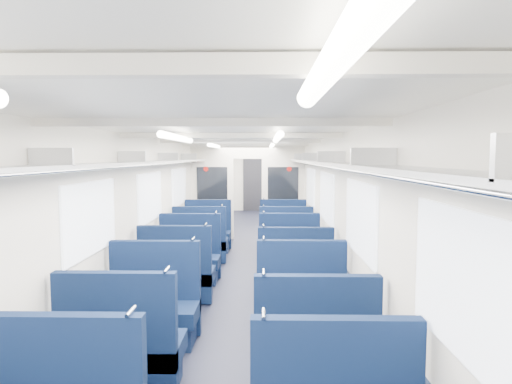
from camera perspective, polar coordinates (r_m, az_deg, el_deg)
floor at (r=7.53m, az=-2.07°, el=-11.09°), size 2.80×18.00×0.01m
ceiling at (r=7.25m, az=-2.13°, el=7.07°), size 2.80×18.00×0.01m
wall_left at (r=7.51m, az=-12.84°, el=-2.10°), size 0.02×18.00×2.35m
dado_left at (r=7.64m, az=-12.62°, el=-8.26°), size 0.03×17.90×0.70m
wall_right at (r=7.36m, az=8.86°, el=-2.18°), size 0.02×18.00×2.35m
dado_right at (r=7.50m, az=8.66°, el=-8.45°), size 0.03×17.90×0.70m
wall_far at (r=16.26m, az=-0.37°, el=1.64°), size 2.80×0.02×2.35m
luggage_rack_left at (r=7.41m, az=-11.55°, el=4.02°), size 0.36×17.40×0.18m
luggage_rack_right at (r=7.28m, az=7.48°, el=4.06°), size 0.36×17.40×0.18m
windows at (r=6.82m, az=-2.32°, el=-0.60°), size 2.78×15.60×0.75m
ceiling_fittings at (r=6.99m, az=-2.25°, el=6.66°), size 2.70×16.06×0.11m
end_door at (r=16.22m, az=-0.38°, el=1.01°), size 0.75×0.06×2.00m
bulkhead at (r=10.61m, az=-1.12°, el=0.29°), size 2.80×0.10×2.35m
seat_8 at (r=4.14m, az=-17.38°, el=-19.78°), size 1.02×0.56×1.14m
seat_9 at (r=3.92m, az=7.78°, el=-21.08°), size 1.02×0.56×1.14m
seat_10 at (r=5.06m, az=-13.56°, el=-15.09°), size 1.02×0.56×1.14m
seat_11 at (r=4.98m, az=6.17°, el=-15.30°), size 1.02×0.56×1.14m
seat_12 at (r=6.30m, az=-10.45°, el=-11.04°), size 1.02×0.56×1.14m
seat_13 at (r=6.09m, az=5.17°, el=-11.53°), size 1.02×0.56×1.14m
seat_14 at (r=7.22m, az=-8.90°, el=-8.97°), size 1.02×0.56×1.14m
seat_15 at (r=7.20m, az=4.50°, el=-8.96°), size 1.02×0.56×1.14m
seat_16 at (r=8.46m, az=-7.39°, el=-6.92°), size 1.02×0.56×1.14m
seat_17 at (r=8.40m, az=3.99°, el=-6.98°), size 1.02×0.56×1.14m
seat_18 at (r=9.44m, az=-6.49°, el=-5.69°), size 1.02×0.56×1.14m
seat_19 at (r=9.44m, az=3.65°, el=-5.67°), size 1.02×0.56×1.14m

